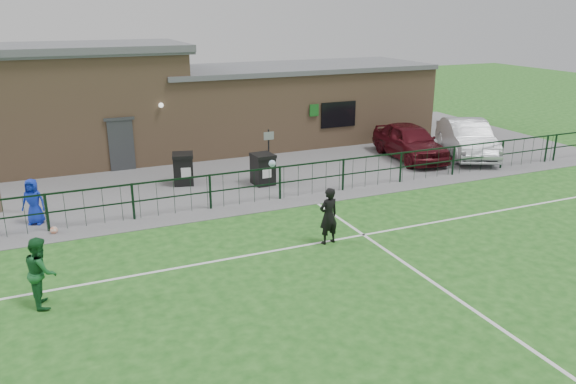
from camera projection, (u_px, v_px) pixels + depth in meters
name	position (u px, v px, depth m)	size (l,w,h in m)	color
ground	(379.00, 313.00, 12.32)	(90.00, 90.00, 0.00)	#1F591A
paving_strip	(209.00, 164.00, 24.08)	(34.00, 13.00, 0.02)	slate
pitch_line_touch	(255.00, 205.00, 19.11)	(28.00, 0.10, 0.01)	white
pitch_line_mid	(302.00, 246.00, 15.80)	(28.00, 0.10, 0.01)	white
pitch_line_perp	(452.00, 295.00, 13.08)	(0.10, 16.00, 0.01)	white
perimeter_fence	(253.00, 186.00, 19.10)	(28.00, 0.10, 1.20)	black
wheelie_bin_left	(183.00, 170.00, 21.17)	(0.72, 0.82, 1.09)	black
wheelie_bin_right	(263.00, 170.00, 21.14)	(0.72, 0.82, 1.09)	black
sign_post	(269.00, 155.00, 21.46)	(0.06, 0.06, 2.00)	black
car_maroon	(410.00, 141.00, 24.67)	(1.84, 4.57, 1.56)	#480C14
car_silver	(467.00, 138.00, 25.14)	(1.70, 4.88, 1.61)	#B2B5BB
spectator_child	(33.00, 202.00, 17.18)	(0.70, 0.46, 1.44)	#142EC1
goalkeeper_kick	(327.00, 214.00, 15.79)	(1.13, 2.84, 1.91)	black
outfield_player	(41.00, 271.00, 12.46)	(0.79, 0.61, 1.62)	#1A5D2B
ball_ground	(54.00, 230.00, 16.63)	(0.22, 0.22, 0.22)	white
clubhouse	(170.00, 103.00, 25.66)	(24.25, 5.40, 4.96)	#A17C5A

